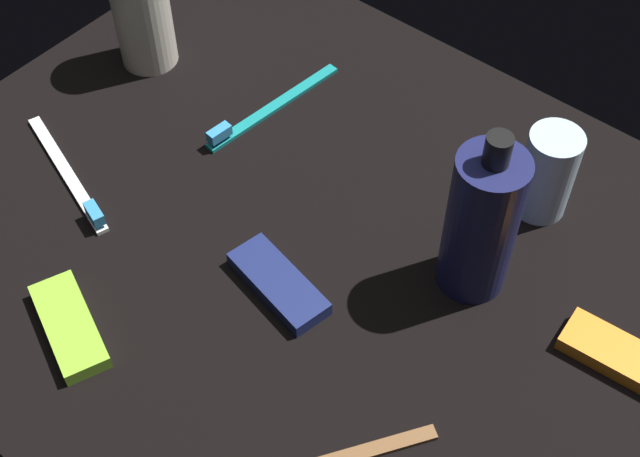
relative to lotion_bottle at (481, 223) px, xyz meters
The scene contains 9 objects.
ground_plane 16.39cm from the lotion_bottle, 26.12° to the left, with size 84.00×64.00×1.20cm, color black.
lotion_bottle is the anchor object (origin of this frame).
bodywash_bottle 44.60cm from the lotion_bottle, ahead, with size 6.23×6.23×16.58cm.
deodorant_stick 11.78cm from the lotion_bottle, 92.32° to the right, with size 5.09×5.09×9.50cm, color silver.
toothbrush_white 40.85cm from the lotion_bottle, 22.63° to the left, with size 17.49×6.71×2.10cm.
toothbrush_teal 29.75cm from the lotion_bottle, ahead, with size 3.17×18.02×2.10cm.
snack_bar_orange 16.47cm from the lotion_bottle, behind, with size 10.40×4.00×1.50cm, color orange.
snack_bar_navy 18.62cm from the lotion_bottle, 44.54° to the left, with size 10.40×4.00×1.50cm, color navy.
snack_bar_lime 36.60cm from the lotion_bottle, 48.81° to the left, with size 10.40×4.00×1.50cm, color #8CD133.
Camera 1 is at (-32.07, 38.89, 66.02)cm, focal length 49.73 mm.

